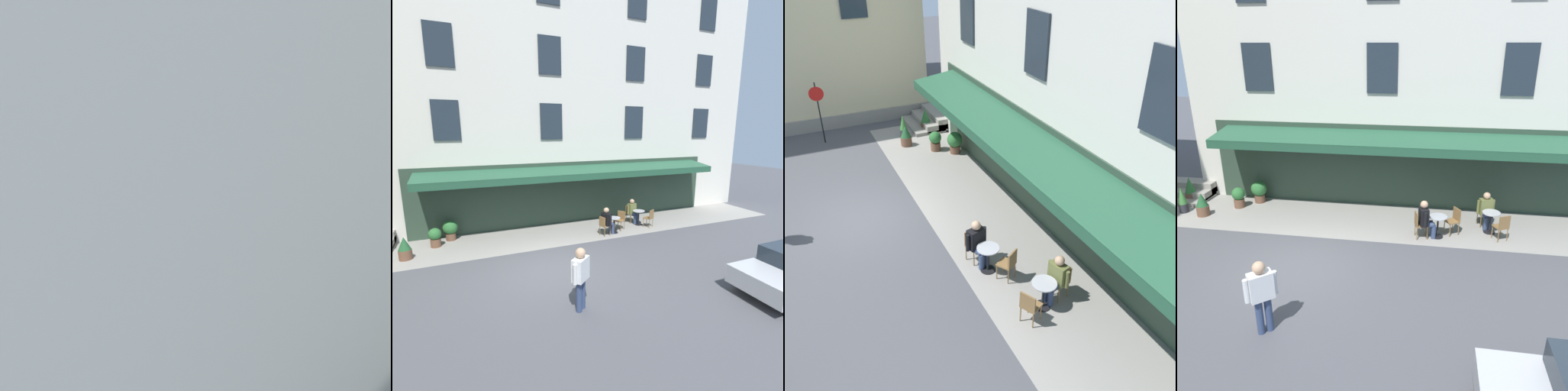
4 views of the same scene
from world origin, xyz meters
TOP-DOWN VIEW (x-y plane):
  - ground_plane at (0.00, 0.00)m, footprint 70.00×70.00m
  - sidewalk_cafe_terrace at (-3.25, -3.40)m, footprint 20.50×3.20m
  - cafe_building_facade at (-4.00, -9.49)m, footprint 20.00×10.70m
  - cafe_table_near_entrance at (-5.66, -3.09)m, footprint 0.60×0.60m
  - cafe_chair_wicker_back_row at (-5.95, -2.53)m, footprint 0.54×0.54m
  - cafe_chair_wicker_facing_street at (-5.48, -3.70)m, footprint 0.50×0.50m
  - cafe_table_mid_terrace at (-3.90, -2.48)m, footprint 0.60×0.60m
  - cafe_chair_wicker_corner_right at (-3.29, -2.32)m, footprint 0.49×0.49m
  - cafe_chair_wicker_by_window at (-4.43, -2.82)m, footprint 0.55×0.55m
  - seated_patron_in_olive at (-5.54, -3.50)m, footprint 0.62×0.59m
  - seated_companion_in_black at (-3.50, -2.38)m, footprint 0.61×0.66m
  - walking_pedestrian_in_white at (-0.14, 2.74)m, footprint 0.58×0.56m
  - potted_plant_mid_terrace at (4.77, -2.87)m, footprint 0.46×0.46m
  - potted_plant_entrance_left at (3.80, -3.81)m, footprint 0.50×0.50m
  - potted_plant_by_steps at (3.23, -4.44)m, footprint 0.62×0.62m

SIDE VIEW (x-z plane):
  - ground_plane at x=0.00m, z-range 0.00..0.00m
  - sidewalk_cafe_terrace at x=-3.25m, z-range 0.00..0.01m
  - potted_plant_mid_terrace at x=4.77m, z-range -0.01..0.88m
  - potted_plant_entrance_left at x=3.80m, z-range 0.03..0.85m
  - cafe_table_near_entrance at x=-5.66m, z-range 0.12..0.87m
  - cafe_table_mid_terrace at x=-3.90m, z-range 0.12..0.87m
  - potted_plant_by_steps at x=3.23m, z-range 0.06..0.95m
  - cafe_chair_wicker_back_row at x=-5.95m, z-range 0.09..1.00m
  - cafe_chair_wicker_facing_street at x=-5.48m, z-range 0.09..1.00m
  - cafe_chair_wicker_corner_right at x=-3.29m, z-range 0.09..1.00m
  - cafe_chair_wicker_by_window at x=-4.43m, z-range 0.09..1.00m
  - seated_patron_in_olive at x=-5.54m, z-range 0.05..1.32m
  - seated_companion_in_black at x=-3.50m, z-range 0.05..1.36m
  - walking_pedestrian_in_white at x=-0.14m, z-range 0.15..1.93m
  - cafe_building_facade at x=-4.00m, z-range -0.01..14.99m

